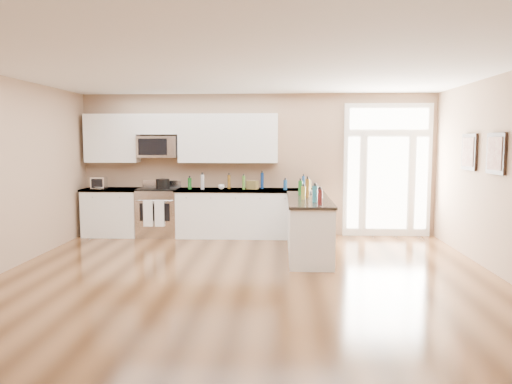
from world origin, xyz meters
TOP-DOWN VIEW (x-y plane):
  - ground at (0.00, 0.00)m, footprint 8.00×8.00m
  - room_shell at (0.00, 0.00)m, footprint 8.00×8.00m
  - back_cabinet_left at (-2.87, 3.69)m, footprint 1.10×0.66m
  - back_cabinet_right at (-0.16, 3.69)m, footprint 2.85×0.66m
  - peninsula_cabinet at (0.93, 2.24)m, footprint 0.69×2.32m
  - upper_cabinet_left at (-2.88, 3.83)m, footprint 1.04×0.33m
  - upper_cabinet_right at (-0.57, 3.83)m, footprint 1.94×0.33m
  - upper_cabinet_short at (-1.95, 3.83)m, footprint 0.82×0.33m
  - microwave at (-1.95, 3.80)m, footprint 0.78×0.41m
  - entry_door at (2.55, 3.95)m, footprint 1.70×0.10m
  - wall_art_near at (3.47, 2.20)m, footprint 0.05×0.58m
  - wall_art_far at (3.47, 1.20)m, footprint 0.05×0.58m
  - kitchen_range at (-1.94, 3.69)m, footprint 0.78×0.69m
  - stockpot at (-1.83, 3.63)m, footprint 0.30×0.30m
  - toaster_oven at (-3.09, 3.60)m, footprint 0.27×0.22m
  - cardboard_box at (-0.08, 3.70)m, footprint 0.24×0.21m
  - bowl_left at (-3.05, 3.55)m, footprint 0.22×0.22m
  - bowl_peninsula at (0.97, 2.92)m, footprint 0.24×0.24m
  - cup_counter at (-0.69, 3.64)m, footprint 0.13×0.13m
  - counter_bottles at (0.35, 2.90)m, footprint 2.42×2.44m

SIDE VIEW (x-z plane):
  - ground at x=0.00m, z-range 0.00..0.00m
  - peninsula_cabinet at x=0.93m, z-range -0.04..0.90m
  - back_cabinet_right at x=-0.16m, z-range -0.03..0.91m
  - back_cabinet_left at x=-2.87m, z-range -0.03..0.91m
  - kitchen_range at x=-1.94m, z-range -0.06..1.02m
  - bowl_left at x=-3.05m, z-range 0.94..0.99m
  - bowl_peninsula at x=0.97m, z-range 0.94..1.00m
  - cup_counter at x=-0.69m, z-range 0.94..1.03m
  - cardboard_box at x=-0.08m, z-range 0.94..1.10m
  - stockpot at x=-1.83m, z-range 0.95..1.15m
  - toaster_oven at x=-3.09m, z-range 0.94..1.17m
  - counter_bottles at x=0.35m, z-range 0.91..1.22m
  - entry_door at x=2.55m, z-range 0.00..2.60m
  - wall_art_near at x=3.47m, z-range 1.41..1.99m
  - wall_art_far at x=3.47m, z-range 1.41..1.99m
  - room_shell at x=0.00m, z-range -2.29..5.71m
  - microwave at x=-1.95m, z-range 1.55..1.97m
  - upper_cabinet_left at x=-2.88m, z-range 1.45..2.40m
  - upper_cabinet_right at x=-0.57m, z-range 1.45..2.40m
  - upper_cabinet_short at x=-1.95m, z-range 2.00..2.40m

